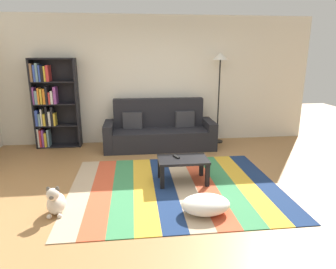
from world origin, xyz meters
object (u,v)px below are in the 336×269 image
at_px(pouf, 206,204).
at_px(tv_remote, 176,157).
at_px(bookshelf, 50,103).
at_px(dog, 56,202).
at_px(couch, 159,131).
at_px(coffee_table, 183,163).
at_px(standing_lamp, 220,68).

bearing_deg(pouf, tv_remote, 102.02).
bearing_deg(bookshelf, dog, -76.13).
relative_size(couch, pouf, 3.74).
bearing_deg(couch, pouf, -83.52).
bearing_deg(tv_remote, pouf, -100.23).
bearing_deg(tv_remote, coffee_table, -55.62).
height_order(coffee_table, dog, dog).
relative_size(bookshelf, dog, 4.62).
height_order(coffee_table, tv_remote, tv_remote).
height_order(bookshelf, standing_lamp, standing_lamp).
xyz_separation_m(pouf, tv_remote, (-0.22, 1.02, 0.27)).
bearing_deg(coffee_table, bookshelf, 138.63).
bearing_deg(coffee_table, pouf, -82.59).
relative_size(bookshelf, pouf, 3.04).
height_order(couch, standing_lamp, standing_lamp).
bearing_deg(tv_remote, couch, 70.97).
height_order(couch, bookshelf, bookshelf).
bearing_deg(bookshelf, pouf, -50.58).
relative_size(bookshelf, standing_lamp, 0.95).
height_order(bookshelf, pouf, bookshelf).
xyz_separation_m(couch, tv_remote, (0.10, -1.78, 0.06)).
bearing_deg(dog, standing_lamp, 44.93).
height_order(pouf, standing_lamp, standing_lamp).
xyz_separation_m(bookshelf, coffee_table, (2.41, -2.13, -0.62)).
height_order(dog, tv_remote, tv_remote).
xyz_separation_m(coffee_table, tv_remote, (-0.09, 0.06, 0.08)).
height_order(bookshelf, coffee_table, bookshelf).
bearing_deg(tv_remote, standing_lamp, 36.57).
xyz_separation_m(standing_lamp, tv_remote, (-1.21, -2.00, -1.22)).
bearing_deg(dog, couch, 59.82).
bearing_deg(couch, dog, -120.18).
xyz_separation_m(couch, coffee_table, (0.19, -1.84, -0.02)).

